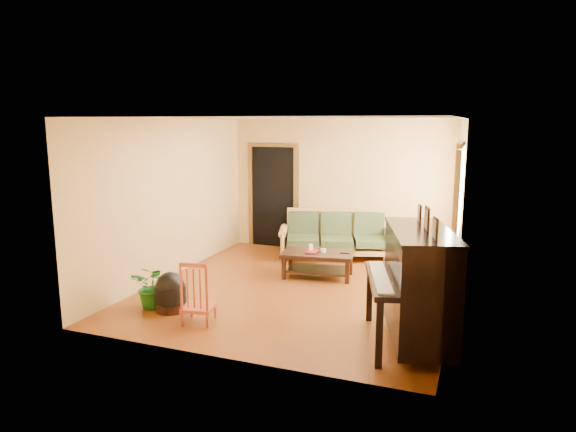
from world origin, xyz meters
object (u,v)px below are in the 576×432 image
at_px(armchair, 423,272).
at_px(footstool, 171,297).
at_px(piano, 419,287).
at_px(sofa, 337,235).
at_px(potted_plant, 153,286).
at_px(red_chair, 198,292).
at_px(ceramic_crock, 452,258).
at_px(coffee_table, 318,265).

xyz_separation_m(armchair, footstool, (-3.16, -1.74, -0.20)).
bearing_deg(piano, sofa, 103.35).
xyz_separation_m(sofa, potted_plant, (-1.66, -3.45, -0.14)).
relative_size(armchair, footstool, 1.90).
bearing_deg(footstool, sofa, 68.33).
xyz_separation_m(red_chair, ceramic_crock, (2.88, 4.03, -0.30)).
height_order(sofa, ceramic_crock, sofa).
xyz_separation_m(coffee_table, footstool, (-1.41, -2.20, -0.01)).
distance_m(sofa, ceramic_crock, 2.13).
relative_size(red_chair, ceramic_crock, 3.74).
bearing_deg(armchair, footstool, -168.31).
relative_size(sofa, piano, 1.37).
relative_size(piano, potted_plant, 2.47).
height_order(armchair, ceramic_crock, armchair).
xyz_separation_m(armchair, ceramic_crock, (0.29, 2.07, -0.29)).
xyz_separation_m(sofa, ceramic_crock, (2.07, 0.34, -0.34)).
relative_size(piano, red_chair, 1.85).
bearing_deg(armchair, red_chair, -159.96).
bearing_deg(ceramic_crock, piano, -92.85).
bearing_deg(coffee_table, armchair, -14.73).
bearing_deg(sofa, footstool, -129.73).
relative_size(sofa, ceramic_crock, 9.46).
xyz_separation_m(ceramic_crock, potted_plant, (-3.74, -3.79, 0.20)).
bearing_deg(coffee_table, sofa, 91.36).
bearing_deg(footstool, armchair, 28.82).
xyz_separation_m(coffee_table, potted_plant, (-1.70, -2.18, 0.10)).
relative_size(coffee_table, footstool, 2.75).
xyz_separation_m(armchair, piano, (0.11, -1.61, 0.27)).
bearing_deg(red_chair, coffee_table, 59.42).
height_order(coffee_table, piano, piano).
height_order(footstool, potted_plant, potted_plant).
xyz_separation_m(piano, red_chair, (-2.70, -0.35, -0.26)).
relative_size(footstool, red_chair, 0.51).
bearing_deg(sofa, piano, -78.59).
xyz_separation_m(piano, footstool, (-3.27, -0.12, -0.47)).
relative_size(sofa, red_chair, 2.53).
height_order(piano, red_chair, piano).
height_order(piano, ceramic_crock, piano).
bearing_deg(coffee_table, ceramic_crock, 38.21).
distance_m(armchair, footstool, 3.61).
height_order(coffee_table, ceramic_crock, coffee_table).
distance_m(piano, potted_plant, 3.58).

